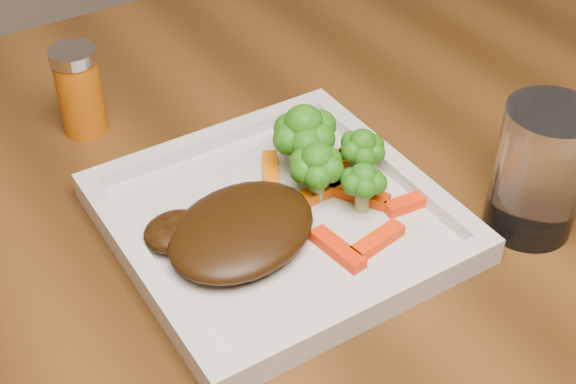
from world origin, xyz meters
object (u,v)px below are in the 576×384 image
plate (278,223)px  drinking_glass (539,171)px  steak (242,230)px  spice_shaker (80,91)px

plate → drinking_glass: 0.22m
plate → steak: 0.05m
plate → drinking_glass: bearing=-30.6°
steak → drinking_glass: 0.25m
steak → spice_shaker: spice_shaker is taller
drinking_glass → plate: bearing=149.4°
steak → spice_shaker: bearing=100.6°
plate → drinking_glass: drinking_glass is taller
steak → drinking_glass: (0.23, -0.10, 0.03)m
spice_shaker → drinking_glass: size_ratio=0.77×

